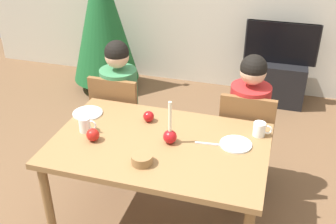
# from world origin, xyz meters

# --- Properties ---
(dining_table) EXTENTS (1.40, 0.90, 0.75)m
(dining_table) POSITION_xyz_m (0.00, 0.00, 0.67)
(dining_table) COLOR olive
(dining_table) RESTS_ON ground
(chair_left) EXTENTS (0.40, 0.40, 0.90)m
(chair_left) POSITION_xyz_m (-0.55, 0.61, 0.51)
(chair_left) COLOR brown
(chair_left) RESTS_ON ground
(chair_right) EXTENTS (0.40, 0.40, 0.90)m
(chair_right) POSITION_xyz_m (0.51, 0.61, 0.51)
(chair_right) COLOR brown
(chair_right) RESTS_ON ground
(person_left_child) EXTENTS (0.30, 0.30, 1.17)m
(person_left_child) POSITION_xyz_m (-0.55, 0.64, 0.57)
(person_left_child) COLOR #33384C
(person_left_child) RESTS_ON ground
(person_right_child) EXTENTS (0.30, 0.30, 1.17)m
(person_right_child) POSITION_xyz_m (0.51, 0.64, 0.57)
(person_right_child) COLOR #33384C
(person_right_child) RESTS_ON ground
(tv_stand) EXTENTS (0.64, 0.40, 0.48)m
(tv_stand) POSITION_xyz_m (0.67, 2.30, 0.24)
(tv_stand) COLOR black
(tv_stand) RESTS_ON ground
(tv) EXTENTS (0.79, 0.05, 0.46)m
(tv) POSITION_xyz_m (0.67, 2.30, 0.71)
(tv) COLOR black
(tv) RESTS_ON tv_stand
(christmas_tree) EXTENTS (0.79, 0.79, 1.71)m
(christmas_tree) POSITION_xyz_m (-1.35, 2.08, 0.88)
(christmas_tree) COLOR brown
(christmas_tree) RESTS_ON ground
(candle_centerpiece) EXTENTS (0.09, 0.09, 0.30)m
(candle_centerpiece) POSITION_xyz_m (0.07, 0.02, 0.81)
(candle_centerpiece) COLOR red
(candle_centerpiece) RESTS_ON dining_table
(plate_left) EXTENTS (0.22, 0.22, 0.01)m
(plate_left) POSITION_xyz_m (-0.62, 0.21, 0.76)
(plate_left) COLOR silver
(plate_left) RESTS_ON dining_table
(plate_right) EXTENTS (0.21, 0.21, 0.01)m
(plate_right) POSITION_xyz_m (0.48, 0.11, 0.76)
(plate_right) COLOR silver
(plate_right) RESTS_ON dining_table
(mug_left) EXTENTS (0.13, 0.08, 0.10)m
(mug_left) POSITION_xyz_m (-0.52, -0.01, 0.80)
(mug_left) COLOR white
(mug_left) RESTS_ON dining_table
(mug_right) EXTENTS (0.13, 0.08, 0.10)m
(mug_right) POSITION_xyz_m (0.61, 0.27, 0.80)
(mug_right) COLOR white
(mug_right) RESTS_ON dining_table
(fork_right) EXTENTS (0.18, 0.03, 0.01)m
(fork_right) POSITION_xyz_m (0.31, 0.07, 0.75)
(fork_right) COLOR silver
(fork_right) RESTS_ON dining_table
(bowl_walnuts) EXTENTS (0.13, 0.13, 0.06)m
(bowl_walnuts) POSITION_xyz_m (-0.03, -0.24, 0.78)
(bowl_walnuts) COLOR olive
(bowl_walnuts) RESTS_ON dining_table
(apple_near_candle) EXTENTS (0.08, 0.08, 0.08)m
(apple_near_candle) POSITION_xyz_m (-0.15, 0.24, 0.79)
(apple_near_candle) COLOR #AB1214
(apple_near_candle) RESTS_ON dining_table
(apple_by_left_plate) EXTENTS (0.09, 0.09, 0.09)m
(apple_by_left_plate) POSITION_xyz_m (-0.42, -0.10, 0.79)
(apple_by_left_plate) COLOR #AF1A14
(apple_by_left_plate) RESTS_ON dining_table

